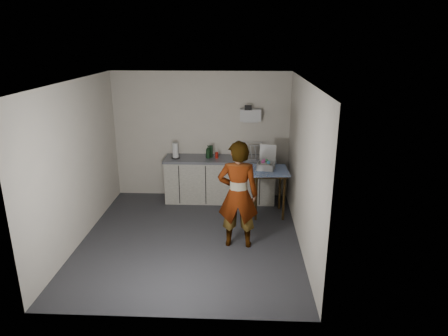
{
  "coord_description": "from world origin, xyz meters",
  "views": [
    {
      "loc": [
        0.83,
        -5.98,
        3.21
      ],
      "look_at": [
        0.54,
        0.45,
        1.11
      ],
      "focal_mm": 32.0,
      "sensor_mm": 36.0,
      "label": 1
    }
  ],
  "objects_px": {
    "dish_rack": "(251,155)",
    "bakery_box": "(266,164)",
    "standing_man": "(238,195)",
    "dark_bottle": "(211,151)",
    "kitchen_counter": "(220,181)",
    "paper_towel": "(175,151)",
    "side_table": "(269,176)",
    "soda_can": "(217,155)",
    "soap_bottle": "(208,152)"
  },
  "relations": [
    {
      "from": "paper_towel",
      "to": "soda_can",
      "type": "bearing_deg",
      "value": 3.02
    },
    {
      "from": "side_table",
      "to": "standing_man",
      "type": "distance_m",
      "value": 1.35
    },
    {
      "from": "side_table",
      "to": "dark_bottle",
      "type": "distance_m",
      "value": 1.36
    },
    {
      "from": "side_table",
      "to": "dark_bottle",
      "type": "xyz_separation_m",
      "value": [
        -1.13,
        0.71,
        0.26
      ]
    },
    {
      "from": "paper_towel",
      "to": "bakery_box",
      "type": "height_order",
      "value": "bakery_box"
    },
    {
      "from": "kitchen_counter",
      "to": "dark_bottle",
      "type": "xyz_separation_m",
      "value": [
        -0.18,
        0.05,
        0.61
      ]
    },
    {
      "from": "standing_man",
      "to": "dish_rack",
      "type": "bearing_deg",
      "value": -95.7
    },
    {
      "from": "dish_rack",
      "to": "paper_towel",
      "type": "bearing_deg",
      "value": -177.55
    },
    {
      "from": "soda_can",
      "to": "dish_rack",
      "type": "distance_m",
      "value": 0.7
    },
    {
      "from": "kitchen_counter",
      "to": "standing_man",
      "type": "bearing_deg",
      "value": -78.39
    },
    {
      "from": "kitchen_counter",
      "to": "paper_towel",
      "type": "bearing_deg",
      "value": -177.37
    },
    {
      "from": "dark_bottle",
      "to": "paper_towel",
      "type": "distance_m",
      "value": 0.71
    },
    {
      "from": "kitchen_counter",
      "to": "dark_bottle",
      "type": "relative_size",
      "value": 8.97
    },
    {
      "from": "dish_rack",
      "to": "soda_can",
      "type": "bearing_deg",
      "value": -178.21
    },
    {
      "from": "side_table",
      "to": "kitchen_counter",
      "type": "bearing_deg",
      "value": 142.34
    },
    {
      "from": "side_table",
      "to": "bakery_box",
      "type": "bearing_deg",
      "value": 134.13
    },
    {
      "from": "soda_can",
      "to": "bakery_box",
      "type": "relative_size",
      "value": 0.29
    },
    {
      "from": "kitchen_counter",
      "to": "soap_bottle",
      "type": "distance_m",
      "value": 0.66
    },
    {
      "from": "kitchen_counter",
      "to": "soda_can",
      "type": "distance_m",
      "value": 0.55
    },
    {
      "from": "soda_can",
      "to": "side_table",
      "type": "bearing_deg",
      "value": -32.83
    },
    {
      "from": "kitchen_counter",
      "to": "soap_bottle",
      "type": "bearing_deg",
      "value": -178.45
    },
    {
      "from": "dark_bottle",
      "to": "bakery_box",
      "type": "distance_m",
      "value": 1.26
    },
    {
      "from": "side_table",
      "to": "soap_bottle",
      "type": "relative_size",
      "value": 3.42
    },
    {
      "from": "kitchen_counter",
      "to": "side_table",
      "type": "xyz_separation_m",
      "value": [
        0.95,
        -0.65,
        0.35
      ]
    },
    {
      "from": "dish_rack",
      "to": "bakery_box",
      "type": "height_order",
      "value": "bakery_box"
    },
    {
      "from": "soda_can",
      "to": "dish_rack",
      "type": "height_order",
      "value": "dish_rack"
    },
    {
      "from": "soap_bottle",
      "to": "side_table",
      "type": "bearing_deg",
      "value": -28.59
    },
    {
      "from": "kitchen_counter",
      "to": "standing_man",
      "type": "height_order",
      "value": "standing_man"
    },
    {
      "from": "standing_man",
      "to": "paper_towel",
      "type": "height_order",
      "value": "standing_man"
    },
    {
      "from": "kitchen_counter",
      "to": "bakery_box",
      "type": "distance_m",
      "value": 1.21
    },
    {
      "from": "soda_can",
      "to": "dark_bottle",
      "type": "distance_m",
      "value": 0.14
    },
    {
      "from": "standing_man",
      "to": "dark_bottle",
      "type": "bearing_deg",
      "value": -71.82
    },
    {
      "from": "kitchen_counter",
      "to": "soda_can",
      "type": "bearing_deg",
      "value": 177.93
    },
    {
      "from": "side_table",
      "to": "soap_bottle",
      "type": "distance_m",
      "value": 1.38
    },
    {
      "from": "side_table",
      "to": "bakery_box",
      "type": "height_order",
      "value": "bakery_box"
    },
    {
      "from": "soap_bottle",
      "to": "bakery_box",
      "type": "xyz_separation_m",
      "value": [
        1.13,
        -0.59,
        -0.05
      ]
    },
    {
      "from": "dish_rack",
      "to": "side_table",
      "type": "bearing_deg",
      "value": -64.89
    },
    {
      "from": "side_table",
      "to": "standing_man",
      "type": "height_order",
      "value": "standing_man"
    },
    {
      "from": "dark_bottle",
      "to": "dish_rack",
      "type": "xyz_separation_m",
      "value": [
        0.82,
        -0.03,
        -0.06
      ]
    },
    {
      "from": "kitchen_counter",
      "to": "paper_towel",
      "type": "height_order",
      "value": "paper_towel"
    },
    {
      "from": "kitchen_counter",
      "to": "bakery_box",
      "type": "xyz_separation_m",
      "value": [
        0.89,
        -0.6,
        0.56
      ]
    },
    {
      "from": "kitchen_counter",
      "to": "paper_towel",
      "type": "distance_m",
      "value": 1.09
    },
    {
      "from": "dark_bottle",
      "to": "paper_towel",
      "type": "xyz_separation_m",
      "value": [
        -0.71,
        -0.09,
        0.02
      ]
    },
    {
      "from": "soap_bottle",
      "to": "bakery_box",
      "type": "height_order",
      "value": "bakery_box"
    },
    {
      "from": "dark_bottle",
      "to": "paper_towel",
      "type": "bearing_deg",
      "value": -172.36
    },
    {
      "from": "soda_can",
      "to": "paper_towel",
      "type": "xyz_separation_m",
      "value": [
        -0.82,
        -0.04,
        0.09
      ]
    },
    {
      "from": "standing_man",
      "to": "dark_bottle",
      "type": "height_order",
      "value": "standing_man"
    },
    {
      "from": "soda_can",
      "to": "dish_rack",
      "type": "bearing_deg",
      "value": 1.79
    },
    {
      "from": "kitchen_counter",
      "to": "side_table",
      "type": "distance_m",
      "value": 1.2
    },
    {
      "from": "standing_man",
      "to": "soda_can",
      "type": "xyz_separation_m",
      "value": [
        -0.45,
        1.87,
        0.1
      ]
    }
  ]
}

